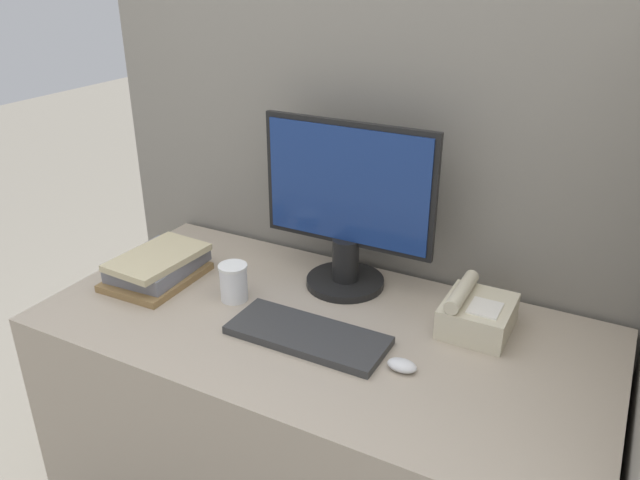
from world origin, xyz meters
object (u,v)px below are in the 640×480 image
object	(u,v)px
mouse	(402,365)
coffee_cup	(234,282)
desk_telephone	(476,314)
monitor	(347,212)
keyboard	(308,335)
book_stack	(158,266)

from	to	relation	value
mouse	coffee_cup	distance (m)	0.52
coffee_cup	desk_telephone	world-z (taller)	desk_telephone
monitor	desk_telephone	size ratio (longest dim) A/B	2.63
mouse	desk_telephone	xyz separation A→B (m)	(0.10, 0.24, 0.03)
keyboard	desk_telephone	distance (m)	0.42
coffee_cup	book_stack	distance (m)	0.26
mouse	desk_telephone	world-z (taller)	desk_telephone
desk_telephone	keyboard	bearing A→B (deg)	-145.96
keyboard	book_stack	bearing A→B (deg)	172.60
mouse	book_stack	distance (m)	0.77
monitor	keyboard	world-z (taller)	monitor
monitor	coffee_cup	bearing A→B (deg)	-136.91
keyboard	mouse	world-z (taller)	mouse
mouse	monitor	bearing A→B (deg)	133.77
mouse	keyboard	bearing A→B (deg)	177.78
keyboard	book_stack	xyz separation A→B (m)	(-0.52, 0.07, 0.03)
book_stack	mouse	bearing A→B (deg)	-5.76
mouse	desk_telephone	distance (m)	0.26
mouse	book_stack	xyz separation A→B (m)	(-0.77, 0.08, 0.03)
keyboard	monitor	bearing A→B (deg)	97.50
monitor	keyboard	size ratio (longest dim) A/B	1.25
book_stack	desk_telephone	xyz separation A→B (m)	(0.87, 0.16, 0.00)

